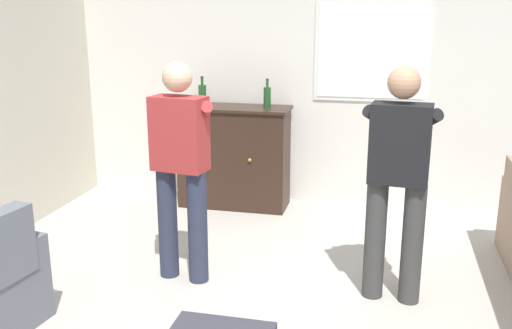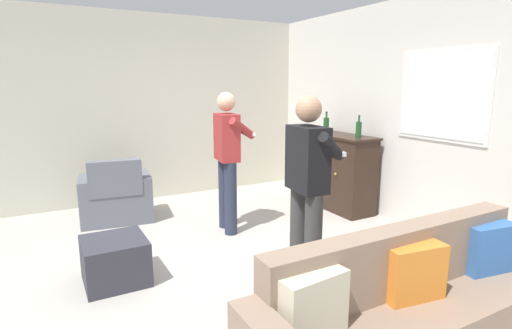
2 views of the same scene
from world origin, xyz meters
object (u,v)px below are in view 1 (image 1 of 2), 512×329
object	(u,v)px
person_standing_right	(398,174)
person_standing_left	(181,162)
bottle_liquor_amber	(267,97)
sideboard_cabinet	(234,157)
bottle_wine_green	(202,94)

from	to	relation	value
person_standing_right	person_standing_left	bearing A→B (deg)	-179.15
bottle_liquor_amber	person_standing_right	xyz separation A→B (m)	(1.30, -1.76, -0.25)
sideboard_cabinet	person_standing_right	bearing A→B (deg)	-46.54
sideboard_cabinet	bottle_liquor_amber	distance (m)	0.73
sideboard_cabinet	bottle_wine_green	size ratio (longest dim) A/B	3.91
sideboard_cabinet	person_standing_left	world-z (taller)	person_standing_left
bottle_wine_green	person_standing_right	size ratio (longest dim) A/B	0.18
bottle_liquor_amber	person_standing_left	distance (m)	1.82
bottle_wine_green	person_standing_left	xyz separation A→B (m)	(0.42, -1.80, -0.25)
person_standing_left	person_standing_right	xyz separation A→B (m)	(1.58, 0.02, 0.00)
bottle_liquor_amber	person_standing_right	world-z (taller)	person_standing_right
person_standing_left	person_standing_right	bearing A→B (deg)	0.85
bottle_liquor_amber	bottle_wine_green	bearing A→B (deg)	179.03
sideboard_cabinet	bottle_wine_green	bearing A→B (deg)	174.02
sideboard_cabinet	bottle_liquor_amber	bearing A→B (deg)	4.05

